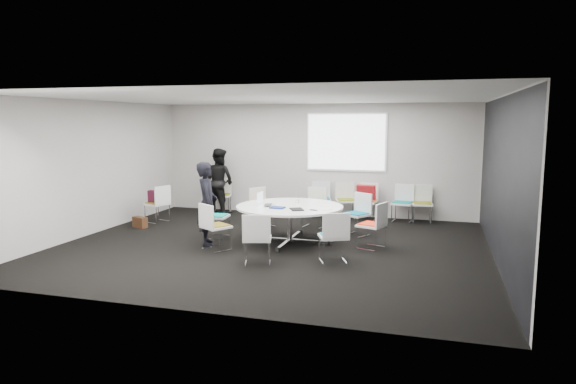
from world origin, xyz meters
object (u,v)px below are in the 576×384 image
(laptop, at_px, (271,205))
(chair_ring_b, at_px, (357,222))
(chair_ring_d, at_px, (263,215))
(chair_back_e, at_px, (422,211))
(chair_back_d, at_px, (402,210))
(person_back, at_px, (219,181))
(chair_ring_f, at_px, (216,236))
(brown_bag, at_px, (140,222))
(chair_ring_e, at_px, (216,225))
(chair_person_back, at_px, (222,202))
(chair_back_a, at_px, (321,206))
(chair_ring_h, at_px, (333,246))
(chair_back_b, at_px, (346,207))
(maroon_bag, at_px, (157,196))
(chair_spare_left, at_px, (158,211))
(chair_ring_g, at_px, (257,249))
(conference_table, at_px, (290,216))
(chair_ring_a, at_px, (372,234))
(chair_back_c, at_px, (367,208))
(chair_ring_c, at_px, (314,215))
(cup, at_px, (297,201))
(person_main, at_px, (207,203))

(laptop, bearing_deg, chair_ring_b, -68.40)
(chair_ring_d, bearing_deg, chair_back_e, 145.70)
(chair_back_d, bearing_deg, person_back, 10.50)
(chair_ring_f, height_order, brown_bag, chair_ring_f)
(laptop, bearing_deg, chair_ring_e, 74.24)
(chair_person_back, height_order, brown_bag, chair_person_back)
(brown_bag, bearing_deg, chair_back_a, 32.93)
(chair_ring_h, distance_m, chair_back_d, 4.00)
(chair_ring_b, bearing_deg, chair_back_a, -25.26)
(chair_back_b, height_order, chair_person_back, same)
(person_back, xyz_separation_m, laptop, (2.26, -2.67, -0.10))
(chair_person_back, distance_m, maroon_bag, 1.96)
(chair_spare_left, bearing_deg, chair_ring_g, -108.92)
(chair_ring_d, relative_size, chair_back_a, 1.00)
(laptop, bearing_deg, chair_ring_h, -139.66)
(conference_table, xyz_separation_m, chair_ring_h, (1.11, -1.18, -0.25))
(chair_ring_f, xyz_separation_m, chair_back_a, (1.17, 3.73, 0.00))
(chair_ring_h, xyz_separation_m, chair_person_back, (-3.74, 3.91, 0.00))
(chair_ring_b, xyz_separation_m, chair_back_d, (0.81, 1.75, 0.00))
(conference_table, height_order, chair_ring_a, chair_ring_a)
(chair_back_c, xyz_separation_m, brown_bag, (-4.77, -2.34, -0.16))
(chair_back_b, bearing_deg, chair_ring_c, 48.14)
(chair_ring_c, distance_m, maroon_bag, 3.72)
(chair_ring_b, relative_size, chair_ring_d, 1.00)
(chair_ring_e, distance_m, chair_person_back, 2.99)
(chair_back_c, bearing_deg, chair_ring_d, 40.34)
(chair_ring_g, bearing_deg, chair_back_a, 72.32)
(chair_ring_h, height_order, chair_spare_left, same)
(chair_spare_left, distance_m, person_back, 1.87)
(chair_back_e, xyz_separation_m, laptop, (-2.81, -2.85, 0.47))
(chair_ring_h, height_order, brown_bag, chair_ring_h)
(chair_back_a, relative_size, brown_bag, 2.44)
(cup, bearing_deg, chair_back_e, 45.35)
(chair_ring_h, height_order, chair_person_back, same)
(chair_ring_b, relative_size, brown_bag, 2.44)
(chair_back_e, height_order, chair_person_back, same)
(chair_ring_e, distance_m, person_back, 2.89)
(chair_person_back, bearing_deg, chair_back_d, 163.94)
(chair_ring_b, xyz_separation_m, chair_back_a, (-1.15, 1.78, 0.00))
(chair_back_b, xyz_separation_m, cup, (-0.58, -2.40, 0.50))
(chair_back_a, bearing_deg, person_main, 50.48)
(chair_ring_b, bearing_deg, chair_back_c, -57.45)
(chair_ring_b, distance_m, chair_back_c, 1.77)
(chair_ring_c, relative_size, maroon_bag, 2.20)
(chair_ring_b, distance_m, chair_back_d, 1.93)
(chair_ring_g, xyz_separation_m, laptop, (-0.28, 1.58, 0.47))
(chair_ring_a, height_order, chair_back_b, same)
(chair_back_b, relative_size, cup, 9.78)
(chair_ring_h, height_order, chair_back_d, same)
(chair_back_e, distance_m, person_main, 5.19)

